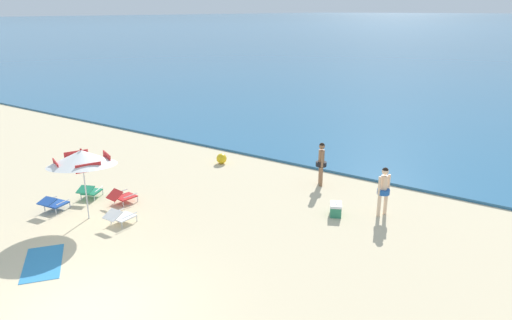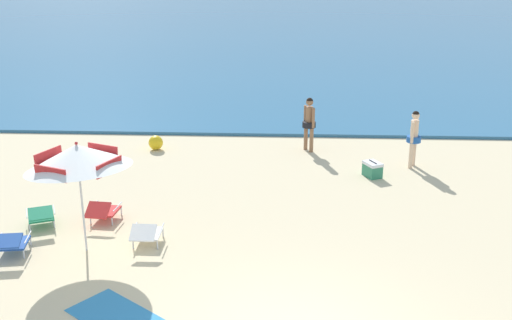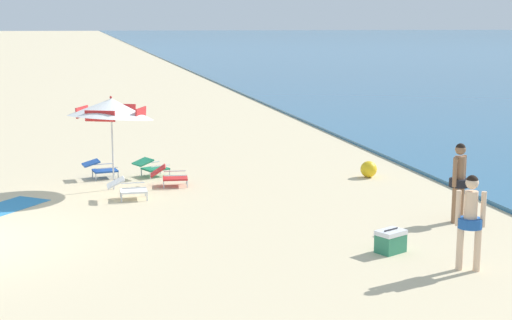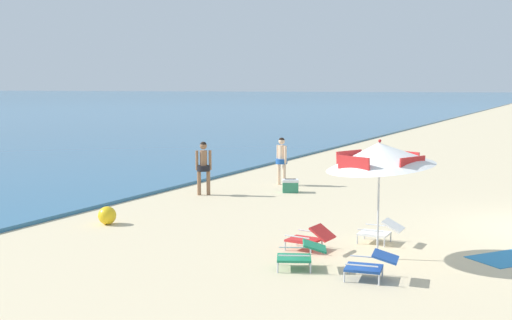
# 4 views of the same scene
# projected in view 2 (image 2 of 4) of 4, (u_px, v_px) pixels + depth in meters

# --- Properties ---
(beach_umbrella_striped_main) EXTENTS (2.89, 2.89, 2.31)m
(beach_umbrella_striped_main) POSITION_uv_depth(u_px,v_px,m) (78.00, 156.00, 11.61)
(beach_umbrella_striped_main) COLOR silver
(beach_umbrella_striped_main) RESTS_ON ground
(lounge_chair_under_umbrella) EXTENTS (0.83, 1.00, 0.50)m
(lounge_chair_under_umbrella) POSITION_uv_depth(u_px,v_px,m) (41.00, 215.00, 13.17)
(lounge_chair_under_umbrella) COLOR #1E7F56
(lounge_chair_under_umbrella) RESTS_ON ground
(lounge_chair_beside_umbrella) EXTENTS (0.59, 0.89, 0.52)m
(lounge_chair_beside_umbrella) POSITION_uv_depth(u_px,v_px,m) (146.00, 233.00, 12.35)
(lounge_chair_beside_umbrella) COLOR white
(lounge_chair_beside_umbrella) RESTS_ON ground
(lounge_chair_facing_sea) EXTENTS (0.63, 0.94, 0.53)m
(lounge_chair_facing_sea) POSITION_uv_depth(u_px,v_px,m) (103.00, 211.00, 13.43)
(lounge_chair_facing_sea) COLOR red
(lounge_chair_facing_sea) RESTS_ON ground
(lounge_chair_spare_folded) EXTENTS (0.67, 0.93, 0.49)m
(lounge_chair_spare_folded) POSITION_uv_depth(u_px,v_px,m) (12.00, 243.00, 11.95)
(lounge_chair_spare_folded) COLOR #1E4799
(lounge_chair_spare_folded) RESTS_ON ground
(person_standing_near_shore) EXTENTS (0.39, 0.43, 1.58)m
(person_standing_near_shore) POSITION_uv_depth(u_px,v_px,m) (414.00, 135.00, 16.66)
(person_standing_near_shore) COLOR beige
(person_standing_near_shore) RESTS_ON ground
(person_standing_beside) EXTENTS (0.39, 0.41, 1.61)m
(person_standing_beside) POSITION_uv_depth(u_px,v_px,m) (309.00, 120.00, 18.00)
(person_standing_beside) COLOR #8C6042
(person_standing_beside) RESTS_ON ground
(cooler_box) EXTENTS (0.53, 0.60, 0.43)m
(cooler_box) POSITION_uv_depth(u_px,v_px,m) (372.00, 169.00, 16.15)
(cooler_box) COLOR #2D7F5B
(cooler_box) RESTS_ON ground
(beach_ball) EXTENTS (0.43, 0.43, 0.43)m
(beach_ball) POSITION_uv_depth(u_px,v_px,m) (156.00, 143.00, 18.33)
(beach_ball) COLOR yellow
(beach_ball) RESTS_ON ground
(beach_towel) EXTENTS (1.98, 1.81, 0.01)m
(beach_towel) POSITION_uv_depth(u_px,v_px,m) (120.00, 319.00, 9.97)
(beach_towel) COLOR #3384BC
(beach_towel) RESTS_ON ground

